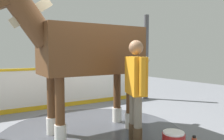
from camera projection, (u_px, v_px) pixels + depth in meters
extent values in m
cube|color=slate|center=(96.00, 127.00, 4.65)|extent=(16.00, 16.00, 0.02)
cylinder|color=#42444C|center=(93.00, 131.00, 4.40)|extent=(3.50, 3.50, 0.00)
cube|color=white|center=(57.00, 89.00, 6.24)|extent=(0.58, 5.18, 1.06)
cube|color=gold|center=(56.00, 68.00, 6.19)|extent=(0.60, 5.18, 0.06)
cube|color=gold|center=(57.00, 105.00, 6.27)|extent=(0.59, 5.18, 0.12)
cylinder|color=#4C4C51|center=(146.00, 57.00, 7.41)|extent=(0.16, 0.16, 2.74)
cube|color=brown|center=(92.00, 50.00, 4.28)|extent=(1.07, 1.98, 0.89)
cylinder|color=brown|center=(60.00, 110.00, 3.78)|extent=(0.16, 0.16, 1.13)
cylinder|color=silver|center=(60.00, 134.00, 3.81)|extent=(0.20, 0.20, 0.32)
cylinder|color=brown|center=(52.00, 104.00, 4.19)|extent=(0.16, 0.16, 1.13)
cylinder|color=silver|center=(52.00, 126.00, 4.23)|extent=(0.20, 0.20, 0.32)
cylinder|color=brown|center=(130.00, 100.00, 4.53)|extent=(0.16, 0.16, 1.13)
cylinder|color=silver|center=(130.00, 120.00, 4.56)|extent=(0.20, 0.20, 0.32)
cylinder|color=brown|center=(117.00, 96.00, 4.94)|extent=(0.16, 0.16, 1.13)
cylinder|color=silver|center=(117.00, 115.00, 4.98)|extent=(0.20, 0.20, 0.32)
cylinder|color=brown|center=(31.00, 21.00, 3.68)|extent=(0.48, 0.84, 0.91)
cube|color=#C6B793|center=(31.00, 12.00, 3.67)|extent=(0.13, 0.71, 0.56)
cylinder|color=#C6B793|center=(136.00, 55.00, 4.84)|extent=(0.19, 0.71, 0.35)
cylinder|color=#47331E|center=(133.00, 133.00, 3.79)|extent=(0.15, 0.15, 0.34)
cylinder|color=slate|center=(133.00, 108.00, 3.76)|extent=(0.13, 0.13, 0.51)
cylinder|color=#47331E|center=(138.00, 138.00, 3.58)|extent=(0.15, 0.15, 0.34)
cylinder|color=slate|center=(138.00, 112.00, 3.54)|extent=(0.13, 0.13, 0.51)
cube|color=orange|center=(136.00, 76.00, 3.61)|extent=(0.54, 0.40, 0.60)
cylinder|color=orange|center=(130.00, 73.00, 3.90)|extent=(0.09, 0.09, 0.57)
cylinder|color=orange|center=(142.00, 77.00, 3.32)|extent=(0.09, 0.09, 0.57)
sphere|color=#936B4C|center=(136.00, 48.00, 3.57)|extent=(0.23, 0.23, 0.23)
cylinder|color=white|center=(174.00, 133.00, 3.45)|extent=(0.32, 0.32, 0.03)
cylinder|color=black|center=(194.00, 137.00, 3.63)|extent=(0.05, 0.05, 0.03)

